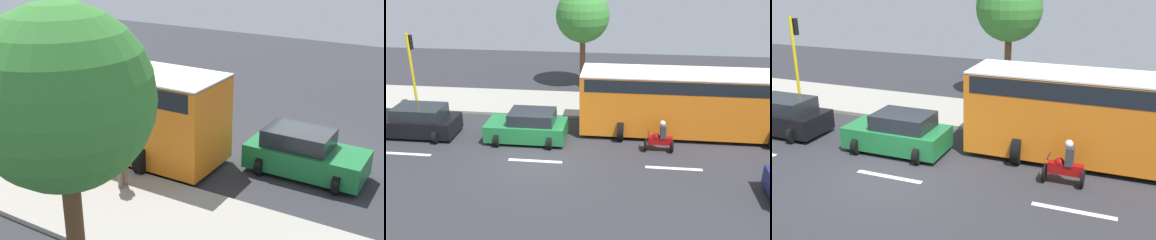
% 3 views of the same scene
% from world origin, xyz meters
% --- Properties ---
extents(ground_plane, '(40.00, 60.00, 0.10)m').
position_xyz_m(ground_plane, '(0.00, 0.00, -0.05)').
color(ground_plane, '#2D2D33').
extents(sidewalk, '(4.00, 60.00, 0.15)m').
position_xyz_m(sidewalk, '(7.00, 0.00, 0.07)').
color(sidewalk, '#9E998E').
rests_on(sidewalk, ground).
extents(lane_stripe_far_north, '(0.20, 2.40, 0.01)m').
position_xyz_m(lane_stripe_far_north, '(0.00, -12.00, 0.01)').
color(lane_stripe_far_north, white).
rests_on(lane_stripe_far_north, ground).
extents(lane_stripe_north, '(0.20, 2.40, 0.01)m').
position_xyz_m(lane_stripe_north, '(0.00, -6.00, 0.01)').
color(lane_stripe_north, white).
rests_on(lane_stripe_north, ground).
extents(lane_stripe_mid, '(0.20, 2.40, 0.01)m').
position_xyz_m(lane_stripe_mid, '(0.00, 0.00, 0.01)').
color(lane_stripe_mid, white).
rests_on(lane_stripe_mid, ground).
extents(car_green, '(2.21, 3.81, 1.52)m').
position_xyz_m(car_green, '(2.07, 0.76, 0.71)').
color(car_green, '#1E7238').
rests_on(car_green, ground).
extents(car_dark_blue, '(2.31, 4.03, 1.52)m').
position_xyz_m(car_dark_blue, '(-1.98, -11.18, 0.71)').
color(car_dark_blue, navy).
rests_on(car_dark_blue, ground).
extents(city_bus, '(3.20, 11.00, 3.16)m').
position_xyz_m(city_bus, '(3.70, -7.19, 1.85)').
color(city_bus, orange).
rests_on(city_bus, ground).
extents(motorcycle, '(0.60, 1.30, 1.53)m').
position_xyz_m(motorcycle, '(1.57, -5.48, 0.64)').
color(motorcycle, black).
rests_on(motorcycle, ground).
extents(pedestrian_near_signal, '(0.40, 0.24, 1.69)m').
position_xyz_m(pedestrian_near_signal, '(6.06, -3.59, 1.06)').
color(pedestrian_near_signal, '#72604C').
rests_on(pedestrian_near_signal, sidewalk).
extents(street_tree_south, '(3.40, 3.40, 6.38)m').
position_xyz_m(street_tree_south, '(10.61, -1.01, 4.65)').
color(street_tree_south, brown).
rests_on(street_tree_south, ground).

